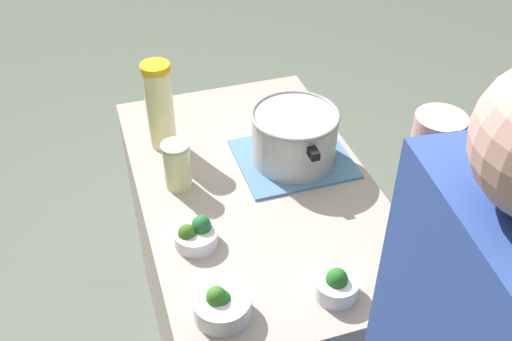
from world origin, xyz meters
TOP-DOWN VIEW (x-y plane):
  - counter_slab at (0.00, 0.00)m, footprint 1.09×0.66m
  - dish_cloth at (-0.07, 0.14)m, footprint 0.29×0.33m
  - cooking_pot at (-0.07, 0.14)m, footprint 0.33×0.26m
  - lemonade_pitcher at (-0.28, -0.21)m, footprint 0.09×0.09m
  - mason_jar at (-0.06, -0.21)m, footprint 0.08×0.08m
  - broccoli_bowl_front at (0.44, 0.06)m, footprint 0.11×0.11m
  - broccoli_bowl_center at (0.41, -0.21)m, footprint 0.13×0.13m
  - broccoli_bowl_back at (0.17, -0.22)m, footprint 0.11×0.11m

SIDE VIEW (x-z plane):
  - counter_slab at x=0.00m, z-range 0.00..0.86m
  - dish_cloth at x=-0.07m, z-range 0.86..0.86m
  - broccoli_bowl_back at x=0.17m, z-range 0.85..0.92m
  - broccoli_bowl_front at x=0.44m, z-range 0.85..0.93m
  - broccoli_bowl_center at x=0.41m, z-range 0.85..0.93m
  - mason_jar at x=-0.06m, z-range 0.86..1.00m
  - cooking_pot at x=-0.07m, z-range 0.87..1.03m
  - lemonade_pitcher at x=-0.28m, z-range 0.86..1.13m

